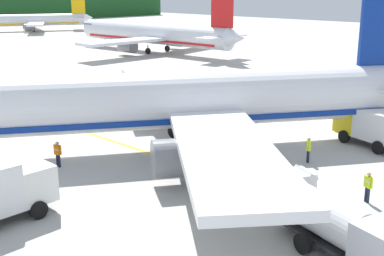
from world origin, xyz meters
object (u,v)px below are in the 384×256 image
airliner_far_taxiway (29,20)px  cargo_container_mid (296,189)px  service_truck_fuel (343,227)px  airliner_foreground (168,102)px  airliner_mid_apron (154,34)px  service_truck_baggage (380,127)px  crew_loader_left (368,185)px  crew_marshaller (308,148)px  crew_loader_right (58,152)px

airliner_far_taxiway → cargo_container_mid: size_ratio=13.68×
airliner_far_taxiway → service_truck_fuel: 120.79m
airliner_foreground → airliner_mid_apron: size_ratio=0.97×
service_truck_baggage → airliner_mid_apron: bearing=64.1°
airliner_mid_apron → airliner_far_taxiway: (6.82, 54.81, -0.43)m
crew_loader_left → airliner_far_taxiway: bearing=69.5°
service_truck_baggage → cargo_container_mid: (-12.21, -1.18, -0.57)m
crew_marshaller → crew_loader_left: bearing=-120.4°
service_truck_baggage → crew_marshaller: bearing=162.3°
airliner_foreground → cargo_container_mid: (-1.74, -11.30, -2.46)m
airliner_far_taxiway → crew_marshaller: (-37.62, -103.96, -1.66)m
airliner_foreground → service_truck_fuel: bearing=-107.5°
service_truck_fuel → airliner_mid_apron: bearing=54.6°
airliner_foreground → service_truck_baggage: airliner_foreground is taller
airliner_mid_apron → cargo_container_mid: 64.05m
service_truck_fuel → service_truck_baggage: bearing=19.4°
airliner_mid_apron → crew_loader_right: size_ratio=22.87×
airliner_far_taxiway → service_truck_fuel: (-46.96, -111.28, -1.24)m
crew_loader_left → crew_loader_right: bearing=117.2°
airliner_mid_apron → crew_marshaller: airliner_mid_apron is taller
service_truck_fuel → cargo_container_mid: 5.29m
crew_marshaller → cargo_container_mid: bearing=-153.4°
airliner_far_taxiway → crew_loader_right: airliner_far_taxiway is taller
airliner_foreground → crew_loader_left: size_ratio=22.21×
airliner_foreground → crew_marshaller: airliner_foreground is taller
service_truck_baggage → crew_loader_right: service_truck_baggage is taller
airliner_foreground → crew_marshaller: bearing=-61.5°
airliner_foreground → crew_marshaller: size_ratio=22.06×
service_truck_baggage → crew_loader_left: (-9.26, -3.60, -0.53)m
cargo_container_mid → service_truck_baggage: bearing=5.5°
airliner_mid_apron → crew_marshaller: (-30.80, -49.15, -2.09)m
airliner_mid_apron → service_truck_baggage: (-24.78, -51.07, -1.57)m
service_truck_fuel → airliner_far_taxiway: bearing=67.1°
airliner_far_taxiway → crew_loader_right: bearing=-117.8°
cargo_container_mid → crew_loader_left: (2.95, -2.41, 0.04)m
airliner_far_taxiway → cargo_container_mid: 115.69m
service_truck_fuel → crew_marshaller: service_truck_fuel is taller
airliner_mid_apron → crew_loader_right: (-42.33, -38.49, -2.10)m
airliner_mid_apron → crew_loader_left: airliner_mid_apron is taller
cargo_container_mid → crew_loader_right: 14.76m
airliner_far_taxiway → service_truck_fuel: bearing=-112.9°
airliner_mid_apron → crew_loader_left: 64.43m
service_truck_fuel → airliner_foreground: bearing=72.5°
service_truck_baggage → crew_loader_left: service_truck_baggage is taller
crew_loader_left → service_truck_fuel: bearing=-163.5°
airliner_far_taxiway → crew_loader_right: size_ratio=18.37×
airliner_mid_apron → service_truck_fuel: airliner_mid_apron is taller
service_truck_baggage → airliner_foreground: bearing=136.0°
airliner_foreground → airliner_mid_apron: airliner_foreground is taller
service_truck_fuel → crew_loader_left: service_truck_fuel is taller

